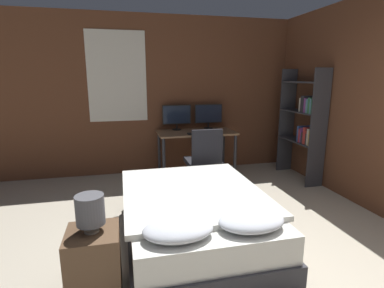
{
  "coord_description": "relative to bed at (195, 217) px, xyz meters",
  "views": [
    {
      "loc": [
        -1.19,
        -1.41,
        1.68
      ],
      "look_at": [
        -0.23,
        2.6,
        0.75
      ],
      "focal_mm": 28.0,
      "sensor_mm": 36.0,
      "label": 1
    }
  ],
  "objects": [
    {
      "name": "monitor_right",
      "position": [
        0.83,
        2.34,
        0.75
      ],
      "size": [
        0.5,
        0.16,
        0.43
      ],
      "color": "black",
      "rests_on": "desk"
    },
    {
      "name": "computer_mouse",
      "position": [
        0.83,
        1.86,
        0.52
      ],
      "size": [
        0.07,
        0.05,
        0.04
      ],
      "color": "black",
      "rests_on": "desk"
    },
    {
      "name": "monitor_left",
      "position": [
        0.26,
        2.34,
        0.75
      ],
      "size": [
        0.5,
        0.16,
        0.43
      ],
      "color": "black",
      "rests_on": "desk"
    },
    {
      "name": "keyboard",
      "position": [
        0.54,
        1.86,
        0.51
      ],
      "size": [
        0.4,
        0.13,
        0.02
      ],
      "color": "black",
      "rests_on": "desk"
    },
    {
      "name": "bookshelf",
      "position": [
        2.19,
        1.45,
        0.73
      ],
      "size": [
        0.29,
        0.92,
        1.81
      ],
      "color": "#333338",
      "rests_on": "ground_plane"
    },
    {
      "name": "wall_back",
      "position": [
        0.49,
        2.51,
        1.09
      ],
      "size": [
        12.0,
        0.08,
        2.7
      ],
      "color": "brown",
      "rests_on": "ground_plane"
    },
    {
      "name": "bedside_lamp",
      "position": [
        -0.94,
        -0.63,
        0.47
      ],
      "size": [
        0.21,
        0.21,
        0.28
      ],
      "color": "gray",
      "rests_on": "nightstand"
    },
    {
      "name": "office_chair",
      "position": [
        0.47,
        1.33,
        0.13
      ],
      "size": [
        0.52,
        0.52,
        0.96
      ],
      "color": "black",
      "rests_on": "ground_plane"
    },
    {
      "name": "desk",
      "position": [
        0.54,
        2.1,
        0.41
      ],
      "size": [
        1.3,
        0.69,
        0.77
      ],
      "color": "#846042",
      "rests_on": "ground_plane"
    },
    {
      "name": "nightstand",
      "position": [
        -0.94,
        -0.63,
        0.02
      ],
      "size": [
        0.38,
        0.39,
        0.56
      ],
      "color": "brown",
      "rests_on": "ground_plane"
    },
    {
      "name": "bed",
      "position": [
        0.0,
        0.0,
        0.0
      ],
      "size": [
        1.41,
        1.93,
        0.6
      ],
      "color": "#2D2D33",
      "rests_on": "ground_plane"
    }
  ]
}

